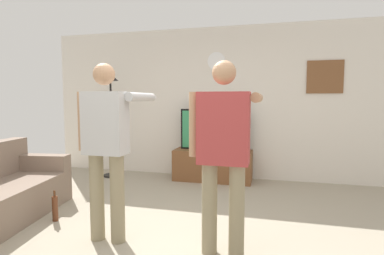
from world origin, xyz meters
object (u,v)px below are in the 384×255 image
Objects in this scene: wall_clock at (216,61)px; floor_lamp at (111,103)px; television at (213,129)px; person_standing_nearer_couch at (224,146)px; framed_picture at (325,77)px; person_standing_nearer_lamp at (106,142)px; tv_stand at (213,165)px; beverage_bottle at (55,208)px.

wall_clock is 0.17× the size of floor_lamp.
person_standing_nearer_couch is (0.58, -2.57, 0.10)m from television.
framed_picture is 3.18m from person_standing_nearer_couch.
person_standing_nearer_lamp is at bearing -61.63° from floor_lamp.
television is 1.23m from wall_clock.
floor_lamp reaches higher than person_standing_nearer_couch.
television is 2.64m from person_standing_nearer_couch.
tv_stand is 0.63m from television.
person_standing_nearer_couch reaches higher than tv_stand.
tv_stand is at bearing 5.25° from floor_lamp.
person_standing_nearer_couch reaches higher than television.
wall_clock reaches higher than tv_stand.
wall_clock is at bearing 60.81° from beverage_bottle.
beverage_bottle is (-1.42, -2.55, -1.94)m from wall_clock.
tv_stand is 0.77× the size of person_standing_nearer_lamp.
floor_lamp reaches higher than beverage_bottle.
framed_picture reaches higher than person_standing_nearer_couch.
framed_picture is (1.81, 0.00, -0.31)m from wall_clock.
tv_stand is at bearing 77.25° from person_standing_nearer_lamp.
person_standing_nearer_lamp is at bearing -102.75° from tv_stand.
framed_picture is (1.81, 0.30, 1.51)m from tv_stand.
beverage_bottle is at bearing -121.70° from television.
person_standing_nearer_couch is at bearing -7.63° from beverage_bottle.
television reaches higher than tv_stand.
television is 0.66× the size of person_standing_nearer_lamp.
person_standing_nearer_couch is 4.84× the size of beverage_bottle.
tv_stand is at bearing -170.75° from framed_picture.
floor_lamp is 2.71m from person_standing_nearer_lamp.
framed_picture is at bearing 49.88° from person_standing_nearer_lamp.
television is at bearing 90.00° from tv_stand.
wall_clock is (0.00, 0.24, 1.20)m from television.
beverage_bottle is at bearing -78.43° from floor_lamp.
wall_clock is at bearing 90.00° from television.
floor_lamp is (-1.85, -0.22, 0.46)m from television.
wall_clock is 0.88× the size of beverage_bottle.
tv_stand is at bearing -90.00° from television.
television is at bearing 58.30° from beverage_bottle.
person_standing_nearer_couch is (0.58, -2.82, -1.10)m from wall_clock.
floor_lamp is at bearing 101.57° from beverage_bottle.
person_standing_nearer_couch is at bearing 0.40° from person_standing_nearer_lamp.
tv_stand is at bearing -90.00° from wall_clock.
tv_stand is 2.67m from beverage_bottle.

